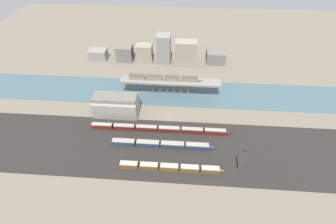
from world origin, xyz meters
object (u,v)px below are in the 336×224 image
signal_tower (241,160)px  train_yard_far (160,129)px  train_yard_near (172,167)px  train_yard_mid (163,145)px  train_on_bridge (165,78)px  warehouse_building (116,105)px

signal_tower → train_yard_far: bearing=151.0°
train_yard_near → train_yard_mid: (-5.55, 14.05, 0.15)m
train_yard_far → train_yard_near: bearing=-72.3°
signal_tower → train_yard_mid: bearing=163.4°
train_yard_near → train_yard_far: train_yard_far is taller
train_yard_near → train_yard_mid: train_yard_mid is taller
train_on_bridge → train_yard_near: 64.03m
train_yard_near → warehouse_building: warehouse_building is taller
train_yard_mid → warehouse_building: (-31.62, 25.89, 4.55)m
train_yard_far → warehouse_building: bearing=153.7°
train_yard_near → train_on_bridge: bearing=97.3°
train_yard_near → signal_tower: bearing=4.0°
warehouse_building → train_on_bridge: bearing=37.9°
train_yard_near → signal_tower: 34.47m
train_yard_mid → warehouse_building: 41.12m
train_yard_near → train_yard_far: (-8.19, 25.60, 0.05)m
warehouse_building → signal_tower: (70.99, -37.59, 1.54)m
train_on_bridge → signal_tower: (41.89, -60.29, -4.33)m
train_on_bridge → train_yard_near: size_ratio=0.94×
train_yard_mid → train_on_bridge: bearing=93.0°
train_yard_far → train_on_bridge: bearing=89.8°
train_yard_mid → warehouse_building: size_ratio=2.12×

